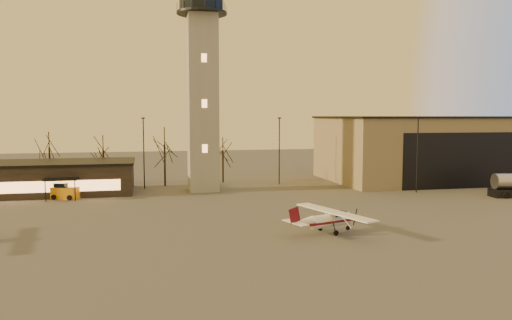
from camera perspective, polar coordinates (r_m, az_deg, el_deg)
The scene contains 8 objects.
ground at distance 40.71m, azimuth -0.99°, elevation -9.70°, with size 220.00×220.00×0.00m, color #454340.
control_tower at distance 69.26m, azimuth -6.15°, elevation 9.98°, with size 6.80×6.80×32.60m.
hangar at distance 84.98m, azimuth 18.48°, elevation 1.29°, with size 30.60×20.60×10.30m.
terminal at distance 72.36m, azimuth -23.81°, elevation -1.88°, with size 25.40×12.20×4.30m.
light_poles at distance 70.23m, azimuth -5.75°, elevation 0.99°, with size 58.50×12.25×10.14m.
tree_row at distance 78.03m, azimuth -16.91°, elevation 1.60°, with size 37.20×9.20×8.80m.
cessna_front at distance 45.22m, azimuth 8.62°, elevation -7.05°, with size 7.90×9.72×2.71m.
service_cart at distance 66.97m, azimuth -20.98°, elevation -3.51°, with size 3.59×2.96×2.01m.
Camera 1 is at (-8.00, -38.54, 10.38)m, focal length 35.00 mm.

